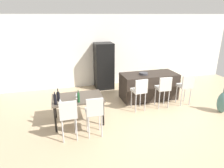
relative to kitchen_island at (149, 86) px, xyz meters
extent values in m
plane|color=tan|center=(-0.35, -1.17, -0.46)|extent=(10.00, 10.00, 0.00)
cube|color=silver|center=(-0.35, 1.94, 0.99)|extent=(10.00, 0.12, 2.90)
cube|color=black|center=(0.00, 0.00, 0.00)|extent=(1.96, 0.89, 0.92)
cube|color=beige|center=(-0.71, -0.76, 0.19)|extent=(0.43, 0.43, 0.08)
cube|color=beige|center=(-0.70, -0.93, 0.41)|extent=(0.40, 0.09, 0.36)
cylinder|color=#B2B2B7|center=(-0.89, -0.62, -0.16)|extent=(0.03, 0.03, 0.61)
cylinder|color=#B2B2B7|center=(-0.57, -0.59, -0.16)|extent=(0.03, 0.03, 0.61)
cylinder|color=#B2B2B7|center=(-0.86, -0.94, -0.16)|extent=(0.03, 0.03, 0.61)
cylinder|color=#B2B2B7|center=(-0.54, -0.91, -0.16)|extent=(0.03, 0.03, 0.61)
cube|color=beige|center=(0.12, -0.76, 0.19)|extent=(0.43, 0.43, 0.08)
cube|color=beige|center=(0.10, -0.93, 0.41)|extent=(0.40, 0.09, 0.36)
cylinder|color=#B2B2B7|center=(-0.03, -0.59, -0.16)|extent=(0.03, 0.03, 0.61)
cylinder|color=#B2B2B7|center=(0.29, -0.62, -0.16)|extent=(0.03, 0.03, 0.61)
cylinder|color=#B2B2B7|center=(-0.05, -0.91, -0.16)|extent=(0.03, 0.03, 0.61)
cylinder|color=#B2B2B7|center=(0.26, -0.93, -0.16)|extent=(0.03, 0.03, 0.61)
cube|color=beige|center=(0.92, -0.76, 0.19)|extent=(0.42, 0.42, 0.08)
cube|color=beige|center=(0.91, -0.93, 0.41)|extent=(0.40, 0.08, 0.36)
cylinder|color=#B2B2B7|center=(0.76, -0.60, -0.16)|extent=(0.03, 0.03, 0.61)
cylinder|color=#B2B2B7|center=(1.08, -0.61, -0.16)|extent=(0.03, 0.03, 0.61)
cylinder|color=#B2B2B7|center=(0.75, -0.92, -0.16)|extent=(0.03, 0.03, 0.61)
cylinder|color=#B2B2B7|center=(1.07, -0.93, -0.16)|extent=(0.03, 0.03, 0.61)
cube|color=#4C4238|center=(-2.62, -1.02, 0.26)|extent=(1.37, 0.91, 0.04)
cylinder|color=black|center=(-3.25, -0.62, -0.11)|extent=(0.05, 0.05, 0.70)
cylinder|color=black|center=(-1.99, -0.62, -0.11)|extent=(0.05, 0.05, 0.70)
cylinder|color=black|center=(-3.25, -1.41, -0.11)|extent=(0.05, 0.05, 0.70)
cylinder|color=black|center=(-1.99, -1.41, -0.11)|extent=(0.05, 0.05, 0.70)
cube|color=beige|center=(-2.93, -1.77, 0.19)|extent=(0.41, 0.41, 0.08)
cube|color=beige|center=(-2.92, -1.94, 0.41)|extent=(0.40, 0.07, 0.36)
cylinder|color=#B2B2B7|center=(-3.09, -1.62, -0.16)|extent=(0.03, 0.03, 0.61)
cylinder|color=#B2B2B7|center=(-2.77, -1.61, -0.16)|extent=(0.03, 0.03, 0.61)
cylinder|color=#B2B2B7|center=(-3.09, -1.94, -0.16)|extent=(0.03, 0.03, 0.61)
cylinder|color=#B2B2B7|center=(-2.77, -1.93, -0.16)|extent=(0.03, 0.03, 0.61)
cube|color=beige|center=(-2.31, -1.77, 0.19)|extent=(0.41, 0.41, 0.08)
cube|color=beige|center=(-2.31, -1.94, 0.41)|extent=(0.40, 0.07, 0.36)
cylinder|color=#B2B2B7|center=(-2.47, -1.61, -0.16)|extent=(0.03, 0.03, 0.61)
cylinder|color=#B2B2B7|center=(-2.15, -1.62, -0.16)|extent=(0.03, 0.03, 0.61)
cylinder|color=#B2B2B7|center=(-2.47, -1.93, -0.16)|extent=(0.03, 0.03, 0.61)
cylinder|color=#B2B2B7|center=(-2.15, -1.94, -0.16)|extent=(0.03, 0.03, 0.61)
cylinder|color=black|center=(-3.20, -1.32, 0.41)|extent=(0.07, 0.07, 0.26)
cylinder|color=black|center=(-3.20, -1.32, 0.58)|extent=(0.03, 0.03, 0.08)
cylinder|color=black|center=(-3.12, -1.10, 0.40)|extent=(0.08, 0.08, 0.24)
cylinder|color=black|center=(-3.12, -1.10, 0.57)|extent=(0.03, 0.03, 0.10)
cylinder|color=#194723|center=(-2.62, -1.34, 0.41)|extent=(0.07, 0.07, 0.26)
cylinder|color=#194723|center=(-2.62, -1.34, 0.57)|extent=(0.02, 0.02, 0.07)
cylinder|color=silver|center=(-3.09, -1.40, 0.28)|extent=(0.06, 0.06, 0.00)
cylinder|color=silver|center=(-3.09, -1.40, 0.32)|extent=(0.01, 0.01, 0.08)
cone|color=silver|center=(-3.09, -1.40, 0.41)|extent=(0.07, 0.07, 0.09)
cylinder|color=silver|center=(-2.65, -1.11, 0.28)|extent=(0.06, 0.06, 0.00)
cylinder|color=silver|center=(-2.65, -1.11, 0.32)|extent=(0.01, 0.01, 0.08)
cone|color=silver|center=(-2.65, -1.11, 0.41)|extent=(0.07, 0.07, 0.09)
cube|color=black|center=(-1.29, 1.50, 0.46)|extent=(0.72, 0.68, 1.84)
cylinder|color=#333338|center=(-0.24, -0.04, 0.50)|extent=(0.30, 0.30, 0.07)
ellipsoid|color=#47706B|center=(1.71, -1.64, -0.13)|extent=(0.33, 0.33, 0.66)
cylinder|color=beige|center=(1.33, 1.49, -0.35)|extent=(0.24, 0.24, 0.22)
sphere|color=#2D6B33|center=(1.33, 1.49, -0.06)|extent=(0.41, 0.41, 0.41)
camera|label=1|loc=(-3.04, -6.09, 2.42)|focal=31.86mm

